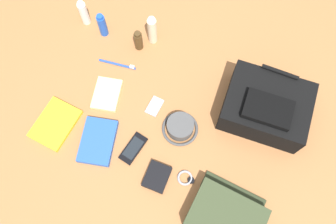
% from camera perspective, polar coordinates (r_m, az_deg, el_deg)
% --- Properties ---
extents(ground_plane, '(2.64, 2.02, 0.02)m').
position_cam_1_polar(ground_plane, '(1.50, 0.00, -0.70)').
color(ground_plane, '#A4693A').
rests_on(ground_plane, ground).
extents(backpack, '(0.35, 0.29, 0.17)m').
position_cam_1_polar(backpack, '(1.48, 15.69, 0.82)').
color(backpack, black).
rests_on(backpack, ground_plane).
extents(toiletry_pouch, '(0.28, 0.25, 0.09)m').
position_cam_1_polar(toiletry_pouch, '(1.38, 9.49, -16.51)').
color(toiletry_pouch, '#384228').
rests_on(toiletry_pouch, ground_plane).
extents(bucket_hat, '(0.15, 0.15, 0.06)m').
position_cam_1_polar(bucket_hat, '(1.45, 2.00, -2.48)').
color(bucket_hat, '#4C4C4C').
rests_on(bucket_hat, ground_plane).
extents(toothpaste_tube, '(0.04, 0.04, 0.14)m').
position_cam_1_polar(toothpaste_tube, '(1.70, -13.58, 15.45)').
color(toothpaste_tube, white).
rests_on(toothpaste_tube, ground_plane).
extents(deodorant_spray, '(0.04, 0.04, 0.13)m').
position_cam_1_polar(deodorant_spray, '(1.65, -10.67, 13.76)').
color(deodorant_spray, blue).
rests_on(deodorant_spray, ground_plane).
extents(cologne_bottle, '(0.04, 0.04, 0.11)m').
position_cam_1_polar(cologne_bottle, '(1.60, -4.85, 11.55)').
color(cologne_bottle, '#473319').
rests_on(cologne_bottle, ground_plane).
extents(lotion_bottle, '(0.04, 0.04, 0.16)m').
position_cam_1_polar(lotion_bottle, '(1.59, -2.59, 13.19)').
color(lotion_bottle, beige).
rests_on(lotion_bottle, ground_plane).
extents(paperback_novel, '(0.17, 0.21, 0.02)m').
position_cam_1_polar(paperback_novel, '(1.55, -17.90, -1.85)').
color(paperback_novel, yellow).
rests_on(paperback_novel, ground_plane).
extents(travel_guidebook, '(0.17, 0.22, 0.03)m').
position_cam_1_polar(travel_guidebook, '(1.47, -11.37, -4.74)').
color(travel_guidebook, blue).
rests_on(travel_guidebook, ground_plane).
extents(cell_phone, '(0.08, 0.14, 0.01)m').
position_cam_1_polar(cell_phone, '(1.45, -5.69, -5.94)').
color(cell_phone, black).
rests_on(cell_phone, ground_plane).
extents(media_player, '(0.06, 0.09, 0.01)m').
position_cam_1_polar(media_player, '(1.50, -2.21, 0.91)').
color(media_player, '#B7B7BC').
rests_on(media_player, ground_plane).
extents(wristwatch, '(0.07, 0.06, 0.01)m').
position_cam_1_polar(wristwatch, '(1.42, 2.92, -10.75)').
color(wristwatch, '#99999E').
rests_on(wristwatch, ground_plane).
extents(toothbrush, '(0.17, 0.03, 0.02)m').
position_cam_1_polar(toothbrush, '(1.60, -7.94, 7.67)').
color(toothbrush, blue).
rests_on(toothbrush, ground_plane).
extents(wallet, '(0.09, 0.11, 0.02)m').
position_cam_1_polar(wallet, '(1.41, -1.82, -10.52)').
color(wallet, black).
rests_on(wallet, ground_plane).
extents(notepad, '(0.14, 0.17, 0.02)m').
position_cam_1_polar(notepad, '(1.54, -9.96, 2.89)').
color(notepad, beige).
rests_on(notepad, ground_plane).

